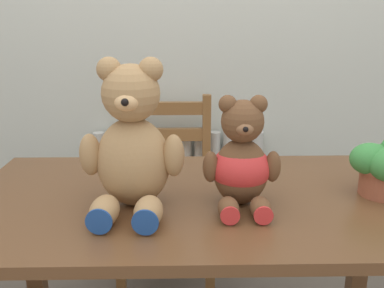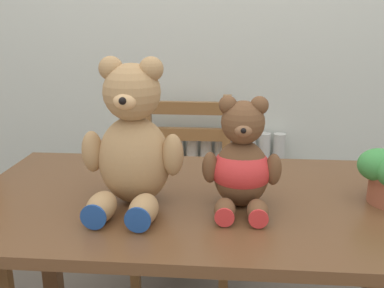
# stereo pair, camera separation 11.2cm
# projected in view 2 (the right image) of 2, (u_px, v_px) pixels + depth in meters

# --- Properties ---
(wall_back) EXTENTS (8.00, 0.04, 2.60)m
(wall_back) POSITION_uv_depth(u_px,v_px,m) (217.00, 8.00, 2.04)
(wall_back) COLOR silver
(wall_back) RESTS_ON ground_plane
(radiator) EXTENTS (0.87, 0.10, 0.70)m
(radiator) POSITION_uv_depth(u_px,v_px,m) (199.00, 203.00, 2.25)
(radiator) COLOR beige
(radiator) RESTS_ON ground_plane
(dining_table) EXTENTS (1.33, 0.72, 0.77)m
(dining_table) POSITION_uv_depth(u_px,v_px,m) (204.00, 233.00, 1.25)
(dining_table) COLOR brown
(dining_table) RESTS_ON ground_plane
(wooden_chair_behind) EXTENTS (0.43, 0.42, 0.90)m
(wooden_chair_behind) POSITION_uv_depth(u_px,v_px,m) (184.00, 192.00, 2.01)
(wooden_chair_behind) COLOR brown
(wooden_chair_behind) RESTS_ON ground_plane
(teddy_bear_left) EXTENTS (0.28, 0.28, 0.39)m
(teddy_bear_left) POSITION_uv_depth(u_px,v_px,m) (132.00, 144.00, 1.12)
(teddy_bear_left) COLOR tan
(teddy_bear_left) RESTS_ON dining_table
(teddy_bear_right) EXTENTS (0.21, 0.21, 0.30)m
(teddy_bear_right) POSITION_uv_depth(u_px,v_px,m) (242.00, 164.00, 1.11)
(teddy_bear_right) COLOR brown
(teddy_bear_right) RESTS_ON dining_table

